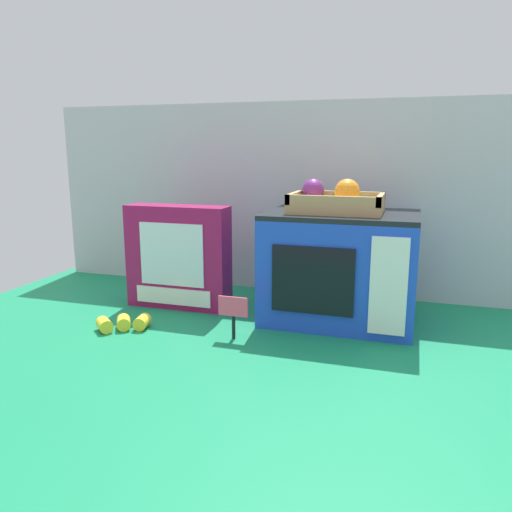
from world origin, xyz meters
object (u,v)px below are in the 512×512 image
object	(u,v)px
toy_microwave	(340,267)
loose_toy_banana	(124,323)
price_sign	(233,311)
cookie_set_box	(178,257)
food_groups_crate	(336,200)

from	to	relation	value
toy_microwave	loose_toy_banana	xyz separation A→B (m)	(-0.48, -0.23, -0.12)
price_sign	loose_toy_banana	distance (m)	0.28
cookie_set_box	price_sign	xyz separation A→B (m)	(0.23, -0.18, -0.07)
toy_microwave	cookie_set_box	xyz separation A→B (m)	(-0.43, -0.03, 0.00)
toy_microwave	food_groups_crate	world-z (taller)	food_groups_crate
toy_microwave	cookie_set_box	world-z (taller)	cookie_set_box
price_sign	loose_toy_banana	world-z (taller)	price_sign
cookie_set_box	price_sign	size ratio (longest dim) A/B	2.83
food_groups_crate	cookie_set_box	distance (m)	0.45
toy_microwave	price_sign	distance (m)	0.30
food_groups_crate	cookie_set_box	bearing A→B (deg)	-176.29
toy_microwave	food_groups_crate	size ratio (longest dim) A/B	1.66
food_groups_crate	toy_microwave	bearing A→B (deg)	-5.65
cookie_set_box	price_sign	world-z (taller)	cookie_set_box
price_sign	loose_toy_banana	size ratio (longest dim) A/B	0.82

